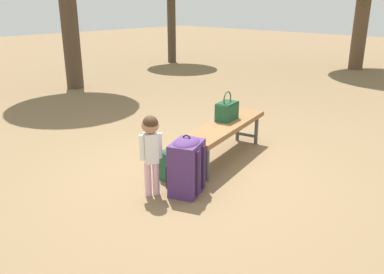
# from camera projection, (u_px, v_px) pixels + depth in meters

# --- Properties ---
(ground_plane) EXTENTS (40.00, 40.00, 0.00)m
(ground_plane) POSITION_uv_depth(u_px,v_px,m) (191.00, 173.00, 4.56)
(ground_plane) COLOR brown
(ground_plane) RESTS_ON ground
(park_bench) EXTENTS (1.65, 0.74, 0.45)m
(park_bench) POSITION_uv_depth(u_px,v_px,m) (225.00, 128.00, 4.89)
(park_bench) COLOR brown
(park_bench) RESTS_ON ground
(handbag) EXTENTS (0.35, 0.24, 0.37)m
(handbag) POSITION_uv_depth(u_px,v_px,m) (227.00, 110.00, 4.99)
(handbag) COLOR #1E4C2D
(handbag) RESTS_ON park_bench
(child_standing) EXTENTS (0.21, 0.17, 0.84)m
(child_standing) POSITION_uv_depth(u_px,v_px,m) (151.00, 143.00, 3.88)
(child_standing) COLOR #E5B2C6
(child_standing) RESTS_ON ground
(backpack_large) EXTENTS (0.45, 0.41, 0.63)m
(backpack_large) POSITION_uv_depth(u_px,v_px,m) (186.00, 164.00, 4.01)
(backpack_large) COLOR #4C2D66
(backpack_large) RESTS_ON ground
(backpack_small) EXTENTS (0.24, 0.21, 0.38)m
(backpack_small) POSITION_uv_depth(u_px,v_px,m) (171.00, 163.00, 4.37)
(backpack_small) COLOR #1E4C2D
(backpack_small) RESTS_ON ground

